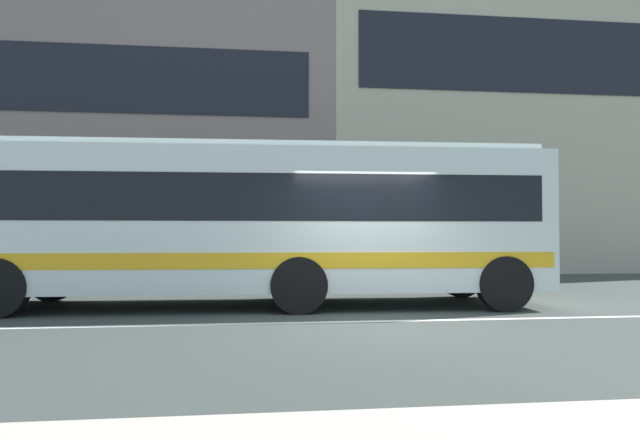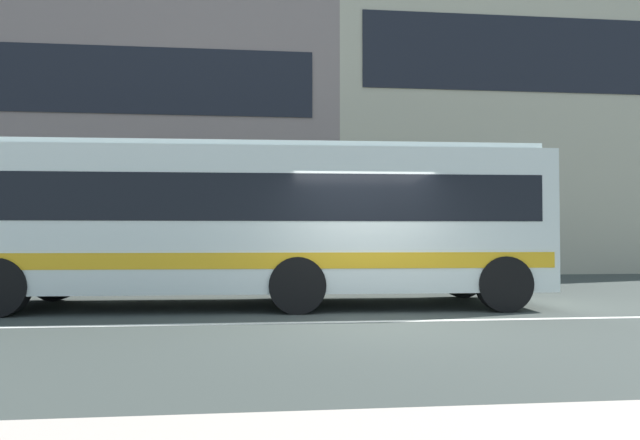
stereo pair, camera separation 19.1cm
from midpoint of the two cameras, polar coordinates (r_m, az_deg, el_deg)
name	(u,v)px [view 1 (the left image)]	position (r m, az deg, el deg)	size (l,w,h in m)	color
ground_plane	(377,321)	(9.08, 5.28, -10.28)	(160.00, 160.00, 0.00)	#393F3B
lane_centre_line	(377,321)	(9.08, 5.28, -10.25)	(60.00, 0.16, 0.01)	silver
apartment_block_left	(24,129)	(25.23, -28.13, 8.15)	(23.54, 9.15, 11.10)	gray
apartment_block_right	(539,115)	(26.80, 21.25, 9.97)	(19.45, 9.15, 13.36)	#B7AF94
transit_bus	(262,219)	(10.97, -6.40, 0.11)	(10.84, 2.91, 3.07)	silver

